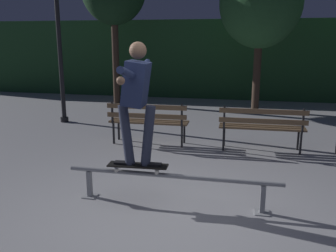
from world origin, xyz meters
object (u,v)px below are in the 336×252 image
park_bench_left_center (262,124)px  lamp_post_left (58,22)px  park_bench_leftmost (148,119)px  tree_behind_benches (261,3)px  grind_rail (172,181)px  skateboarder (137,94)px  skateboard (138,166)px

park_bench_left_center → lamp_post_left: (-4.89, 1.55, 1.94)m
park_bench_leftmost → tree_behind_benches: bearing=62.7°
park_bench_left_center → tree_behind_benches: bearing=90.8°
grind_rail → park_bench_left_center: size_ratio=1.73×
skateboarder → tree_behind_benches: 7.16m
grind_rail → lamp_post_left: size_ratio=0.71×
skateboard → park_bench_leftmost: size_ratio=0.49×
skateboard → skateboarder: bearing=3.2°
tree_behind_benches → skateboarder: bearing=-103.1°
grind_rail → park_bench_left_center: 2.87m
park_bench_left_center → lamp_post_left: lamp_post_left is taller
skateboarder → park_bench_leftmost: (-0.58, 2.60, -0.90)m
park_bench_left_center → grind_rail: bearing=-114.6°
skateboarder → grind_rail: bearing=-0.0°
skateboard → skateboarder: size_ratio=0.51×
grind_rail → lamp_post_left: (-3.70, 4.15, 2.15)m
park_bench_leftmost → park_bench_left_center: 2.22m
grind_rail → park_bench_leftmost: park_bench_leftmost is taller
skateboarder → park_bench_leftmost: 2.81m
skateboard → skateboarder: 0.94m
skateboarder → tree_behind_benches: size_ratio=0.36×
skateboarder → tree_behind_benches: tree_behind_benches is taller
tree_behind_benches → park_bench_left_center: bearing=-89.2°
skateboard → park_bench_left_center: (1.64, 2.60, 0.04)m
skateboarder → lamp_post_left: bearing=128.1°
lamp_post_left → park_bench_leftmost: bearing=-30.1°
skateboarder → tree_behind_benches: (1.58, 6.78, 1.64)m
skateboard → tree_behind_benches: 7.43m
skateboarder → park_bench_leftmost: bearing=102.6°
grind_rail → skateboarder: (-0.45, 0.00, 1.10)m
grind_rail → skateboard: skateboard is taller
park_bench_leftmost → skateboard: bearing=-77.4°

